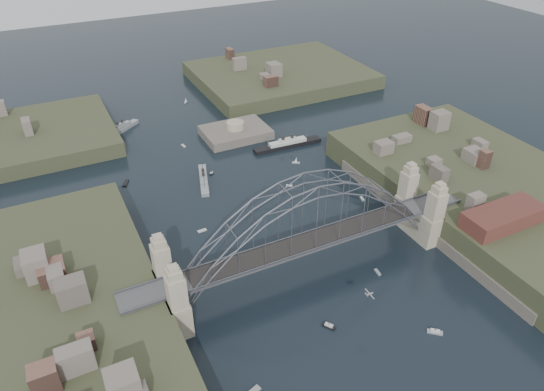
% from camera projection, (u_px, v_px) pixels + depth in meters
% --- Properties ---
extents(ground, '(500.00, 500.00, 0.00)m').
position_uv_depth(ground, '(307.00, 270.00, 114.21)').
color(ground, black).
rests_on(ground, ground).
extents(bridge, '(84.00, 13.80, 24.60)m').
position_uv_depth(bridge, '(309.00, 228.00, 107.37)').
color(bridge, '#4B4B4E').
rests_on(bridge, ground).
extents(shore_west, '(50.50, 90.00, 12.00)m').
position_uv_depth(shore_west, '(40.00, 356.00, 91.79)').
color(shore_west, '#373C24').
rests_on(shore_west, ground).
extents(shore_east, '(50.50, 90.00, 12.00)m').
position_uv_depth(shore_east, '(490.00, 201.00, 134.44)').
color(shore_east, '#373C24').
rests_on(shore_east, ground).
extents(headland_nw, '(60.00, 45.00, 9.00)m').
position_uv_depth(headland_nw, '(20.00, 145.00, 164.15)').
color(headland_nw, '#373C24').
rests_on(headland_nw, ground).
extents(headland_ne, '(70.00, 55.00, 9.50)m').
position_uv_depth(headland_ne, '(280.00, 79.00, 214.23)').
color(headland_ne, '#373C24').
rests_on(headland_ne, ground).
extents(fort_island, '(22.00, 16.00, 9.40)m').
position_uv_depth(fort_island, '(236.00, 137.00, 170.94)').
color(fort_island, '#5C554B').
rests_on(fort_island, ground).
extents(wharf_shed, '(20.00, 8.00, 4.00)m').
position_uv_depth(wharf_shed, '(503.00, 217.00, 114.61)').
color(wharf_shed, '#592D26').
rests_on(wharf_shed, shore_east).
extents(finger_pier, '(4.00, 22.00, 1.40)m').
position_uv_depth(finger_pier, '(527.00, 291.00, 107.50)').
color(finger_pier, '#4B4B4E').
rests_on(finger_pier, ground).
extents(naval_cruiser_near, '(6.94, 16.73, 5.04)m').
position_uv_depth(naval_cruiser_near, '(204.00, 179.00, 145.79)').
color(naval_cruiser_near, '#91989A').
rests_on(naval_cruiser_near, ground).
extents(naval_cruiser_far, '(14.59, 12.13, 5.65)m').
position_uv_depth(naval_cruiser_far, '(121.00, 129.00, 173.27)').
color(naval_cruiser_far, '#91989A').
rests_on(naval_cruiser_far, ground).
extents(ocean_liner, '(23.67, 4.31, 5.78)m').
position_uv_depth(ocean_liner, '(287.00, 144.00, 163.86)').
color(ocean_liner, black).
rests_on(ocean_liner, ground).
extents(aeroplane, '(1.63, 3.08, 0.45)m').
position_uv_depth(aeroplane, '(369.00, 294.00, 96.39)').
color(aeroplane, '#A1A3A8').
extents(small_boat_a, '(2.32, 0.83, 0.45)m').
position_uv_depth(small_boat_a, '(202.00, 231.00, 126.29)').
color(small_boat_a, silver).
rests_on(small_boat_a, ground).
extents(small_boat_b, '(1.87, 1.44, 0.45)m').
position_uv_depth(small_boat_b, '(289.00, 186.00, 144.10)').
color(small_boat_b, silver).
rests_on(small_boat_b, ground).
extents(small_boat_c, '(2.35, 2.87, 1.43)m').
position_uv_depth(small_boat_c, '(329.00, 326.00, 99.97)').
color(small_boat_c, silver).
rests_on(small_boat_c, ground).
extents(small_boat_d, '(2.51, 2.10, 2.38)m').
position_uv_depth(small_boat_d, '(296.00, 161.00, 154.81)').
color(small_boat_d, silver).
rests_on(small_boat_d, ground).
extents(small_boat_e, '(2.61, 3.74, 0.45)m').
position_uv_depth(small_boat_e, '(126.00, 183.00, 145.22)').
color(small_boat_e, silver).
rests_on(small_boat_e, ground).
extents(small_boat_f, '(1.75, 1.23, 1.43)m').
position_uv_depth(small_boat_f, '(212.00, 173.00, 149.55)').
color(small_boat_f, silver).
rests_on(small_boat_f, ground).
extents(small_boat_g, '(2.95, 2.74, 1.43)m').
position_uv_depth(small_boat_g, '(435.00, 332.00, 98.71)').
color(small_boat_g, silver).
rests_on(small_boat_g, ground).
extents(small_boat_h, '(1.05, 2.17, 0.45)m').
position_uv_depth(small_boat_h, '(183.00, 146.00, 164.62)').
color(small_boat_h, silver).
rests_on(small_boat_h, ground).
extents(small_boat_i, '(1.13, 2.17, 0.45)m').
position_uv_depth(small_boat_i, '(362.00, 199.00, 138.36)').
color(small_boat_i, silver).
rests_on(small_boat_i, ground).
extents(small_boat_k, '(1.90, 1.97, 2.38)m').
position_uv_depth(small_boat_k, '(186.00, 101.00, 194.43)').
color(small_boat_k, silver).
rests_on(small_boat_k, ground).
extents(small_boat_l, '(2.28, 0.92, 0.45)m').
position_uv_depth(small_boat_l, '(84.00, 249.00, 120.23)').
color(small_boat_l, silver).
rests_on(small_boat_l, ground).
extents(small_boat_m, '(0.98, 2.23, 0.45)m').
position_uv_depth(small_boat_m, '(377.00, 272.00, 113.41)').
color(small_boat_m, silver).
rests_on(small_boat_m, ground).
extents(small_boat_n, '(1.23, 2.41, 2.38)m').
position_uv_depth(small_boat_n, '(266.00, 108.00, 188.63)').
color(small_boat_n, silver).
rests_on(small_boat_n, ground).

